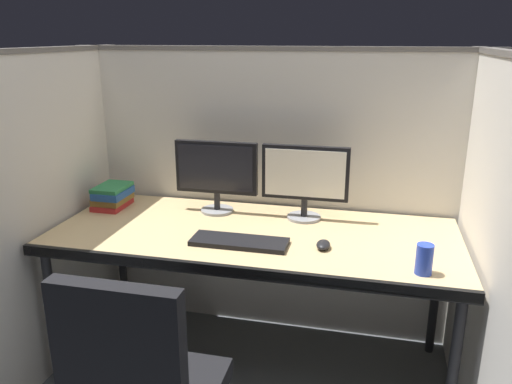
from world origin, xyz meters
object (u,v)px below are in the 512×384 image
Objects in this scene: desk at (253,242)px; soda_can at (424,259)px; keyboard_main at (239,242)px; book_stack at (113,196)px; monitor_right at (305,177)px; computer_mouse at (323,245)px; monitor_left at (216,172)px.

soda_can is at bearing -19.69° from desk.
book_stack is (-0.79, 0.33, 0.05)m from keyboard_main.
monitor_right is 0.43m from computer_mouse.
monitor_right is at bearing 59.30° from keyboard_main.
desk is 4.42× the size of keyboard_main.
book_stack is at bearing -174.09° from monitor_left.
computer_mouse is 0.43m from soda_can.
monitor_right reaches higher than keyboard_main.
keyboard_main is at bearing -60.04° from monitor_left.
soda_can is at bearing -21.02° from computer_mouse.
computer_mouse is (0.14, -0.35, -0.20)m from monitor_right.
desk is 0.41m from monitor_right.
soda_can is at bearing -27.04° from monitor_left.
monitor_right is 1.89× the size of book_stack.
keyboard_main is at bearing -99.82° from desk.
book_stack is at bearing 163.94° from soda_can.
computer_mouse is at bearing -18.08° from desk.
keyboard_main is (-0.03, -0.15, 0.06)m from desk.
monitor_left is 0.50m from keyboard_main.
soda_can is at bearing -43.32° from monitor_right.
monitor_left is (-0.25, 0.24, 0.27)m from desk.
book_stack reaches higher than desk.
monitor_right is at bearing 136.68° from soda_can.
keyboard_main is 0.86m from book_stack.
keyboard_main is (0.23, -0.39, -0.20)m from monitor_left.
monitor_left is at bearing 136.14° from desk.
monitor_right is at bearing 49.44° from desk.
monitor_left is 4.48× the size of computer_mouse.
computer_mouse is 0.42× the size of book_stack.
monitor_right reaches higher than computer_mouse.
soda_can is (0.77, -0.12, 0.05)m from keyboard_main.
keyboard_main reaches higher than desk.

